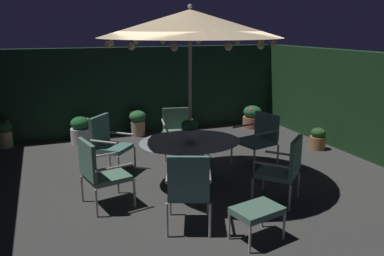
{
  "coord_description": "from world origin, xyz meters",
  "views": [
    {
      "loc": [
        -2.24,
        -5.98,
        2.55
      ],
      "look_at": [
        -0.06,
        -0.28,
        0.98
      ],
      "focal_mm": 36.67,
      "sensor_mm": 36.0,
      "label": 1
    }
  ],
  "objects_px": {
    "potted_plant_back_right": "(81,130)",
    "potted_plant_front_corner": "(183,121)",
    "patio_chair_northeast": "(108,141)",
    "potted_plant_back_left": "(318,139)",
    "centerpiece_planter": "(190,129)",
    "patio_chair_southeast": "(189,186)",
    "ottoman_footrest": "(257,212)",
    "patio_dining_table": "(190,148)",
    "potted_plant_back_center": "(3,133)",
    "patio_chair_south": "(284,167)",
    "patio_umbrella": "(190,24)",
    "potted_plant_right_far": "(138,122)",
    "patio_chair_southwest": "(259,136)",
    "patio_chair_east": "(99,170)",
    "potted_plant_left_far": "(252,117)",
    "patio_chair_north": "(178,128)"
  },
  "relations": [
    {
      "from": "patio_chair_north",
      "to": "ottoman_footrest",
      "type": "height_order",
      "value": "patio_chair_north"
    },
    {
      "from": "patio_dining_table",
      "to": "patio_chair_south",
      "type": "height_order",
      "value": "patio_chair_south"
    },
    {
      "from": "patio_dining_table",
      "to": "centerpiece_planter",
      "type": "bearing_deg",
      "value": -111.96
    },
    {
      "from": "patio_chair_southeast",
      "to": "ottoman_footrest",
      "type": "xyz_separation_m",
      "value": [
        0.7,
        -0.52,
        -0.23
      ]
    },
    {
      "from": "patio_chair_south",
      "to": "potted_plant_left_far",
      "type": "height_order",
      "value": "patio_chair_south"
    },
    {
      "from": "patio_umbrella",
      "to": "patio_chair_south",
      "type": "xyz_separation_m",
      "value": [
        1.05,
        -1.17,
        -2.05
      ]
    },
    {
      "from": "patio_chair_south",
      "to": "potted_plant_back_left",
      "type": "relative_size",
      "value": 2.15
    },
    {
      "from": "patio_chair_east",
      "to": "ottoman_footrest",
      "type": "distance_m",
      "value": 2.34
    },
    {
      "from": "patio_umbrella",
      "to": "potted_plant_back_left",
      "type": "distance_m",
      "value": 4.1
    },
    {
      "from": "potted_plant_back_right",
      "to": "ottoman_footrest",
      "type": "bearing_deg",
      "value": -72.65
    },
    {
      "from": "patio_chair_south",
      "to": "potted_plant_back_center",
      "type": "height_order",
      "value": "patio_chair_south"
    },
    {
      "from": "patio_chair_southeast",
      "to": "potted_plant_front_corner",
      "type": "bearing_deg",
      "value": 71.09
    },
    {
      "from": "patio_umbrella",
      "to": "ottoman_footrest",
      "type": "height_order",
      "value": "patio_umbrella"
    },
    {
      "from": "potted_plant_back_center",
      "to": "potted_plant_left_far",
      "type": "height_order",
      "value": "potted_plant_back_center"
    },
    {
      "from": "centerpiece_planter",
      "to": "potted_plant_right_far",
      "type": "relative_size",
      "value": 0.67
    },
    {
      "from": "patio_chair_east",
      "to": "potted_plant_back_left",
      "type": "distance_m",
      "value": 4.93
    },
    {
      "from": "centerpiece_planter",
      "to": "potted_plant_right_far",
      "type": "xyz_separation_m",
      "value": [
        -0.06,
        3.42,
        -0.65
      ]
    },
    {
      "from": "patio_umbrella",
      "to": "patio_chair_north",
      "type": "distance_m",
      "value": 2.56
    },
    {
      "from": "patio_chair_southwest",
      "to": "patio_chair_south",
      "type": "bearing_deg",
      "value": -107.24
    },
    {
      "from": "patio_chair_northeast",
      "to": "ottoman_footrest",
      "type": "distance_m",
      "value": 3.29
    },
    {
      "from": "patio_chair_south",
      "to": "ottoman_footrest",
      "type": "relative_size",
      "value": 1.52
    },
    {
      "from": "potted_plant_right_far",
      "to": "potted_plant_front_corner",
      "type": "distance_m",
      "value": 1.14
    },
    {
      "from": "patio_chair_southeast",
      "to": "potted_plant_back_left",
      "type": "relative_size",
      "value": 2.26
    },
    {
      "from": "patio_dining_table",
      "to": "potted_plant_back_center",
      "type": "relative_size",
      "value": 2.76
    },
    {
      "from": "centerpiece_planter",
      "to": "patio_chair_northeast",
      "type": "xyz_separation_m",
      "value": [
        -1.14,
        1.15,
        -0.4
      ]
    },
    {
      "from": "patio_dining_table",
      "to": "centerpiece_planter",
      "type": "xyz_separation_m",
      "value": [
        -0.05,
        -0.13,
        0.36
      ]
    },
    {
      "from": "centerpiece_planter",
      "to": "patio_chair_southeast",
      "type": "bearing_deg",
      "value": -111.34
    },
    {
      "from": "patio_chair_east",
      "to": "potted_plant_right_far",
      "type": "distance_m",
      "value": 3.91
    },
    {
      "from": "potted_plant_left_far",
      "to": "potted_plant_back_right",
      "type": "bearing_deg",
      "value": 178.16
    },
    {
      "from": "potted_plant_back_left",
      "to": "patio_chair_southeast",
      "type": "bearing_deg",
      "value": -149.13
    },
    {
      "from": "potted_plant_back_left",
      "to": "potted_plant_front_corner",
      "type": "distance_m",
      "value": 3.25
    },
    {
      "from": "patio_chair_south",
      "to": "patio_chair_northeast",
      "type": "bearing_deg",
      "value": 135.62
    },
    {
      "from": "potted_plant_back_left",
      "to": "potted_plant_right_far",
      "type": "bearing_deg",
      "value": 143.64
    },
    {
      "from": "patio_umbrella",
      "to": "patio_chair_northeast",
      "type": "distance_m",
      "value": 2.56
    },
    {
      "from": "patio_chair_east",
      "to": "patio_chair_southwest",
      "type": "distance_m",
      "value": 3.14
    },
    {
      "from": "patio_chair_northeast",
      "to": "patio_chair_east",
      "type": "distance_m",
      "value": 1.41
    },
    {
      "from": "patio_umbrella",
      "to": "centerpiece_planter",
      "type": "bearing_deg",
      "value": -111.96
    },
    {
      "from": "patio_chair_south",
      "to": "potted_plant_right_far",
      "type": "xyz_separation_m",
      "value": [
        -1.16,
        4.46,
        -0.22
      ]
    },
    {
      "from": "patio_chair_northeast",
      "to": "potted_plant_back_left",
      "type": "height_order",
      "value": "patio_chair_northeast"
    },
    {
      "from": "patio_chair_east",
      "to": "patio_chair_southeast",
      "type": "distance_m",
      "value": 1.47
    },
    {
      "from": "potted_plant_back_center",
      "to": "potted_plant_left_far",
      "type": "distance_m",
      "value": 5.97
    },
    {
      "from": "potted_plant_back_center",
      "to": "potted_plant_front_corner",
      "type": "xyz_separation_m",
      "value": [
        4.1,
        -0.19,
        -0.03
      ]
    },
    {
      "from": "patio_dining_table",
      "to": "potted_plant_back_center",
      "type": "xyz_separation_m",
      "value": [
        -3.08,
        3.38,
        -0.3
      ]
    },
    {
      "from": "patio_umbrella",
      "to": "potted_plant_back_left",
      "type": "relative_size",
      "value": 6.15
    },
    {
      "from": "patio_umbrella",
      "to": "patio_chair_east",
      "type": "height_order",
      "value": "patio_umbrella"
    },
    {
      "from": "ottoman_footrest",
      "to": "patio_dining_table",
      "type": "bearing_deg",
      "value": 93.59
    },
    {
      "from": "potted_plant_back_right",
      "to": "potted_plant_front_corner",
      "type": "bearing_deg",
      "value": 1.52
    },
    {
      "from": "potted_plant_right_far",
      "to": "potted_plant_left_far",
      "type": "relative_size",
      "value": 1.06
    },
    {
      "from": "patio_dining_table",
      "to": "patio_chair_south",
      "type": "relative_size",
      "value": 1.68
    },
    {
      "from": "centerpiece_planter",
      "to": "potted_plant_back_right",
      "type": "height_order",
      "value": "centerpiece_planter"
    }
  ]
}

